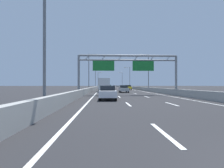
% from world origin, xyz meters
% --- Properties ---
extents(ground_plane, '(260.00, 260.00, 0.00)m').
position_xyz_m(ground_plane, '(0.00, 100.00, 0.00)').
color(ground_plane, '#262628').
extents(lane_dash_left_0, '(0.16, 3.00, 0.01)m').
position_xyz_m(lane_dash_left_0, '(-1.80, 3.50, 0.01)').
color(lane_dash_left_0, white).
rests_on(lane_dash_left_0, ground_plane).
extents(lane_dash_left_1, '(0.16, 3.00, 0.01)m').
position_xyz_m(lane_dash_left_1, '(-1.80, 12.50, 0.01)').
color(lane_dash_left_1, white).
rests_on(lane_dash_left_1, ground_plane).
extents(lane_dash_left_2, '(0.16, 3.00, 0.01)m').
position_xyz_m(lane_dash_left_2, '(-1.80, 21.50, 0.01)').
color(lane_dash_left_2, white).
rests_on(lane_dash_left_2, ground_plane).
extents(lane_dash_left_3, '(0.16, 3.00, 0.01)m').
position_xyz_m(lane_dash_left_3, '(-1.80, 30.50, 0.01)').
color(lane_dash_left_3, white).
rests_on(lane_dash_left_3, ground_plane).
extents(lane_dash_left_4, '(0.16, 3.00, 0.01)m').
position_xyz_m(lane_dash_left_4, '(-1.80, 39.50, 0.01)').
color(lane_dash_left_4, white).
rests_on(lane_dash_left_4, ground_plane).
extents(lane_dash_left_5, '(0.16, 3.00, 0.01)m').
position_xyz_m(lane_dash_left_5, '(-1.80, 48.50, 0.01)').
color(lane_dash_left_5, white).
rests_on(lane_dash_left_5, ground_plane).
extents(lane_dash_left_6, '(0.16, 3.00, 0.01)m').
position_xyz_m(lane_dash_left_6, '(-1.80, 57.50, 0.01)').
color(lane_dash_left_6, white).
rests_on(lane_dash_left_6, ground_plane).
extents(lane_dash_left_7, '(0.16, 3.00, 0.01)m').
position_xyz_m(lane_dash_left_7, '(-1.80, 66.50, 0.01)').
color(lane_dash_left_7, white).
rests_on(lane_dash_left_7, ground_plane).
extents(lane_dash_left_8, '(0.16, 3.00, 0.01)m').
position_xyz_m(lane_dash_left_8, '(-1.80, 75.50, 0.01)').
color(lane_dash_left_8, white).
rests_on(lane_dash_left_8, ground_plane).
extents(lane_dash_left_9, '(0.16, 3.00, 0.01)m').
position_xyz_m(lane_dash_left_9, '(-1.80, 84.50, 0.01)').
color(lane_dash_left_9, white).
rests_on(lane_dash_left_9, ground_plane).
extents(lane_dash_left_10, '(0.16, 3.00, 0.01)m').
position_xyz_m(lane_dash_left_10, '(-1.80, 93.50, 0.01)').
color(lane_dash_left_10, white).
rests_on(lane_dash_left_10, ground_plane).
extents(lane_dash_left_11, '(0.16, 3.00, 0.01)m').
position_xyz_m(lane_dash_left_11, '(-1.80, 102.50, 0.01)').
color(lane_dash_left_11, white).
rests_on(lane_dash_left_11, ground_plane).
extents(lane_dash_left_12, '(0.16, 3.00, 0.01)m').
position_xyz_m(lane_dash_left_12, '(-1.80, 111.50, 0.01)').
color(lane_dash_left_12, white).
rests_on(lane_dash_left_12, ground_plane).
extents(lane_dash_left_13, '(0.16, 3.00, 0.01)m').
position_xyz_m(lane_dash_left_13, '(-1.80, 120.50, 0.01)').
color(lane_dash_left_13, white).
rests_on(lane_dash_left_13, ground_plane).
extents(lane_dash_left_14, '(0.16, 3.00, 0.01)m').
position_xyz_m(lane_dash_left_14, '(-1.80, 129.50, 0.01)').
color(lane_dash_left_14, white).
rests_on(lane_dash_left_14, ground_plane).
extents(lane_dash_left_15, '(0.16, 3.00, 0.01)m').
position_xyz_m(lane_dash_left_15, '(-1.80, 138.50, 0.01)').
color(lane_dash_left_15, white).
rests_on(lane_dash_left_15, ground_plane).
extents(lane_dash_left_16, '(0.16, 3.00, 0.01)m').
position_xyz_m(lane_dash_left_16, '(-1.80, 147.50, 0.01)').
color(lane_dash_left_16, white).
rests_on(lane_dash_left_16, ground_plane).
extents(lane_dash_left_17, '(0.16, 3.00, 0.01)m').
position_xyz_m(lane_dash_left_17, '(-1.80, 156.50, 0.01)').
color(lane_dash_left_17, white).
rests_on(lane_dash_left_17, ground_plane).
extents(lane_dash_right_1, '(0.16, 3.00, 0.01)m').
position_xyz_m(lane_dash_right_1, '(1.80, 12.50, 0.01)').
color(lane_dash_right_1, white).
rests_on(lane_dash_right_1, ground_plane).
extents(lane_dash_right_2, '(0.16, 3.00, 0.01)m').
position_xyz_m(lane_dash_right_2, '(1.80, 21.50, 0.01)').
color(lane_dash_right_2, white).
rests_on(lane_dash_right_2, ground_plane).
extents(lane_dash_right_3, '(0.16, 3.00, 0.01)m').
position_xyz_m(lane_dash_right_3, '(1.80, 30.50, 0.01)').
color(lane_dash_right_3, white).
rests_on(lane_dash_right_3, ground_plane).
extents(lane_dash_right_4, '(0.16, 3.00, 0.01)m').
position_xyz_m(lane_dash_right_4, '(1.80, 39.50, 0.01)').
color(lane_dash_right_4, white).
rests_on(lane_dash_right_4, ground_plane).
extents(lane_dash_right_5, '(0.16, 3.00, 0.01)m').
position_xyz_m(lane_dash_right_5, '(1.80, 48.50, 0.01)').
color(lane_dash_right_5, white).
rests_on(lane_dash_right_5, ground_plane).
extents(lane_dash_right_6, '(0.16, 3.00, 0.01)m').
position_xyz_m(lane_dash_right_6, '(1.80, 57.50, 0.01)').
color(lane_dash_right_6, white).
rests_on(lane_dash_right_6, ground_plane).
extents(lane_dash_right_7, '(0.16, 3.00, 0.01)m').
position_xyz_m(lane_dash_right_7, '(1.80, 66.50, 0.01)').
color(lane_dash_right_7, white).
rests_on(lane_dash_right_7, ground_plane).
extents(lane_dash_right_8, '(0.16, 3.00, 0.01)m').
position_xyz_m(lane_dash_right_8, '(1.80, 75.50, 0.01)').
color(lane_dash_right_8, white).
rests_on(lane_dash_right_8, ground_plane).
extents(lane_dash_right_9, '(0.16, 3.00, 0.01)m').
position_xyz_m(lane_dash_right_9, '(1.80, 84.50, 0.01)').
color(lane_dash_right_9, white).
rests_on(lane_dash_right_9, ground_plane).
extents(lane_dash_right_10, '(0.16, 3.00, 0.01)m').
position_xyz_m(lane_dash_right_10, '(1.80, 93.50, 0.01)').
color(lane_dash_right_10, white).
rests_on(lane_dash_right_10, ground_plane).
extents(lane_dash_right_11, '(0.16, 3.00, 0.01)m').
position_xyz_m(lane_dash_right_11, '(1.80, 102.50, 0.01)').
color(lane_dash_right_11, white).
rests_on(lane_dash_right_11, ground_plane).
extents(lane_dash_right_12, '(0.16, 3.00, 0.01)m').
position_xyz_m(lane_dash_right_12, '(1.80, 111.50, 0.01)').
color(lane_dash_right_12, white).
rests_on(lane_dash_right_12, ground_plane).
extents(lane_dash_right_13, '(0.16, 3.00, 0.01)m').
position_xyz_m(lane_dash_right_13, '(1.80, 120.50, 0.01)').
color(lane_dash_right_13, white).
rests_on(lane_dash_right_13, ground_plane).
extents(lane_dash_right_14, '(0.16, 3.00, 0.01)m').
position_xyz_m(lane_dash_right_14, '(1.80, 129.50, 0.01)').
color(lane_dash_right_14, white).
rests_on(lane_dash_right_14, ground_plane).
extents(lane_dash_right_15, '(0.16, 3.00, 0.01)m').
position_xyz_m(lane_dash_right_15, '(1.80, 138.50, 0.01)').
color(lane_dash_right_15, white).
rests_on(lane_dash_right_15, ground_plane).
extents(lane_dash_right_16, '(0.16, 3.00, 0.01)m').
position_xyz_m(lane_dash_right_16, '(1.80, 147.50, 0.01)').
color(lane_dash_right_16, white).
rests_on(lane_dash_right_16, ground_plane).
extents(lane_dash_right_17, '(0.16, 3.00, 0.01)m').
position_xyz_m(lane_dash_right_17, '(1.80, 156.50, 0.01)').
color(lane_dash_right_17, white).
rests_on(lane_dash_right_17, ground_plane).
extents(edge_line_left, '(0.16, 176.00, 0.01)m').
position_xyz_m(edge_line_left, '(-5.25, 88.00, 0.01)').
color(edge_line_left, white).
rests_on(edge_line_left, ground_plane).
extents(edge_line_right, '(0.16, 176.00, 0.01)m').
position_xyz_m(edge_line_right, '(5.25, 88.00, 0.01)').
color(edge_line_right, white).
rests_on(edge_line_right, ground_plane).
extents(barrier_left, '(0.45, 220.00, 0.95)m').
position_xyz_m(barrier_left, '(-6.90, 110.00, 0.47)').
color(barrier_left, '#9E9E99').
rests_on(barrier_left, ground_plane).
extents(barrier_right, '(0.45, 220.00, 0.95)m').
position_xyz_m(barrier_right, '(6.90, 110.00, 0.47)').
color(barrier_right, '#9E9E99').
rests_on(barrier_right, ground_plane).
extents(sign_gantry, '(15.89, 0.36, 6.36)m').
position_xyz_m(sign_gantry, '(-0.17, 26.58, 4.80)').
color(sign_gantry, gray).
rests_on(sign_gantry, ground_plane).
extents(streetlamp_left_near, '(2.58, 0.28, 9.50)m').
position_xyz_m(streetlamp_left_near, '(-7.47, 9.84, 5.40)').
color(streetlamp_left_near, slate).
rests_on(streetlamp_left_near, ground_plane).
extents(streetlamp_left_mid, '(2.58, 0.28, 9.50)m').
position_xyz_m(streetlamp_left_mid, '(-7.47, 44.72, 5.40)').
color(streetlamp_left_mid, slate).
rests_on(streetlamp_left_mid, ground_plane).
extents(streetlamp_right_mid, '(2.58, 0.28, 9.50)m').
position_xyz_m(streetlamp_right_mid, '(7.47, 44.72, 5.40)').
color(streetlamp_right_mid, slate).
rests_on(streetlamp_right_mid, ground_plane).
extents(streetlamp_left_far, '(2.58, 0.28, 9.50)m').
position_xyz_m(streetlamp_left_far, '(-7.47, 79.61, 5.40)').
color(streetlamp_left_far, slate).
rests_on(streetlamp_left_far, ground_plane).
extents(streetlamp_right_far, '(2.58, 0.28, 9.50)m').
position_xyz_m(streetlamp_right_far, '(7.47, 79.61, 5.40)').
color(streetlamp_right_far, slate).
rests_on(streetlamp_right_far, ground_plane).
extents(streetlamp_left_distant, '(2.58, 0.28, 9.50)m').
position_xyz_m(streetlamp_left_distant, '(-7.47, 114.50, 5.40)').
color(streetlamp_left_distant, slate).
rests_on(streetlamp_left_distant, ground_plane).
extents(streetlamp_right_distant, '(2.58, 0.28, 9.50)m').
position_xyz_m(streetlamp_right_distant, '(7.47, 114.50, 5.40)').
color(streetlamp_right_distant, slate).
rests_on(streetlamp_right_distant, ground_plane).
extents(yellow_car, '(1.85, 4.69, 1.46)m').
position_xyz_m(yellow_car, '(3.57, 54.28, 0.75)').
color(yellow_car, yellow).
rests_on(yellow_car, ground_plane).
extents(silver_car, '(1.74, 4.45, 1.48)m').
position_xyz_m(silver_car, '(0.23, 35.18, 0.75)').
color(silver_car, '#A8ADB2').
rests_on(silver_car, ground_plane).
extents(green_car, '(1.80, 4.36, 1.46)m').
position_xyz_m(green_car, '(-0.02, 126.09, 0.75)').
color(green_car, '#1E7A38').
rests_on(green_car, ground_plane).
extents(white_car, '(1.77, 4.57, 1.49)m').
position_xyz_m(white_car, '(-3.41, 17.40, 0.76)').
color(white_car, silver).
rests_on(white_car, ground_plane).
extents(black_car, '(1.86, 4.69, 1.43)m').
position_xyz_m(black_car, '(-3.75, 102.63, 0.75)').
color(black_car, black).
rests_on(black_car, ground_plane).
extents(box_truck, '(2.48, 7.50, 2.98)m').
position_xyz_m(box_truck, '(-3.80, 39.80, 1.64)').
color(box_truck, silver).
rests_on(box_truck, ground_plane).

